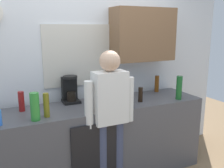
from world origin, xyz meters
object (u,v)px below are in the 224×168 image
Objects in this scene: coffee_maker at (70,90)px; bottle_dark_sauce at (141,95)px; bottle_red_vinegar at (21,101)px; bottle_green_wine at (179,88)px; person_at_sink at (110,111)px; bottle_olive_oil at (46,105)px; bottle_amber_beer at (157,84)px; mixing_bowl at (97,102)px; cup_white_mug at (127,95)px; bottle_clear_soda at (35,107)px.

coffee_maker is 1.83× the size of bottle_dark_sauce.
bottle_green_wine is at bearing -10.99° from bottle_red_vinegar.
bottle_dark_sauce is at bearing 34.84° from person_at_sink.
bottle_olive_oil reaches higher than bottle_amber_beer.
bottle_red_vinegar reaches higher than mixing_bowl.
cup_white_mug is at bearing -1.63° from bottle_red_vinegar.
bottle_red_vinegar is at bearing 104.72° from bottle_clear_soda.
bottle_olive_oil is at bearing -177.37° from bottle_dark_sauce.
bottle_red_vinegar is at bearing -177.57° from bottle_amber_beer.
cup_white_mug is (1.19, 0.31, -0.09)m from bottle_clear_soda.
coffee_maker reaches higher than bottle_green_wine.
person_at_sink reaches higher than bottle_red_vinegar.
bottle_red_vinegar is 0.96× the size of bottle_amber_beer.
bottle_green_wine is 0.51m from bottle_dark_sauce.
coffee_maker reaches higher than bottle_olive_oil.
bottle_red_vinegar is at bearing 125.11° from bottle_olive_oil.
coffee_maker reaches higher than bottle_clear_soda.
bottle_green_wine reaches higher than bottle_clear_soda.
coffee_maker is 1.10× the size of bottle_green_wine.
cup_white_mug is (-0.54, -0.11, -0.07)m from bottle_amber_beer.
bottle_dark_sauce is at bearing -10.31° from bottle_red_vinegar.
bottle_olive_oil reaches higher than mixing_bowl.
bottle_red_vinegar is at bearing 169.69° from bottle_dark_sauce.
bottle_green_wine is (1.28, -0.47, 0.00)m from coffee_maker.
mixing_bowl is at bearing 14.74° from bottle_olive_oil.
person_at_sink is (-0.97, -0.52, -0.10)m from bottle_amber_beer.
bottle_olive_oil is 1.66m from bottle_amber_beer.
bottle_olive_oil is 2.63× the size of cup_white_mug.
mixing_bowl is (-1.00, -0.22, -0.08)m from bottle_amber_beer.
bottle_dark_sauce is 0.78× the size of bottle_amber_beer.
coffee_maker is at bearing 48.23° from bottle_olive_oil.
person_at_sink reaches higher than bottle_green_wine.
bottle_olive_oil is at bearing -166.86° from bottle_amber_beer.
bottle_red_vinegar is (-1.85, 0.36, -0.04)m from bottle_green_wine.
bottle_amber_beer is at bearing 12.17° from mixing_bowl.
mixing_bowl is at bearing 16.08° from bottle_clear_soda.
bottle_olive_oil is 0.13m from bottle_clear_soda.
bottle_dark_sauce is at bearing -11.34° from mixing_bowl.
bottle_clear_soda is at bearing -163.92° from mixing_bowl.
bottle_green_wine is at bearing -12.84° from bottle_dark_sauce.
bottle_clear_soda is (-1.26, -0.10, 0.05)m from bottle_dark_sauce.
bottle_clear_soda is 2.95× the size of cup_white_mug.
mixing_bowl is at bearing -45.06° from coffee_maker.
bottle_green_wine is 1.36× the size of bottle_red_vinegar.
bottle_dark_sauce is at bearing 167.16° from bottle_green_wine.
cup_white_mug is at bearing -168.10° from bottle_amber_beer.
bottle_red_vinegar is at bearing 170.37° from mixing_bowl.
bottle_olive_oil is at bearing -54.89° from bottle_red_vinegar.
bottle_red_vinegar is (-0.57, -0.11, -0.04)m from coffee_maker.
bottle_green_wine is 0.19× the size of person_at_sink.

